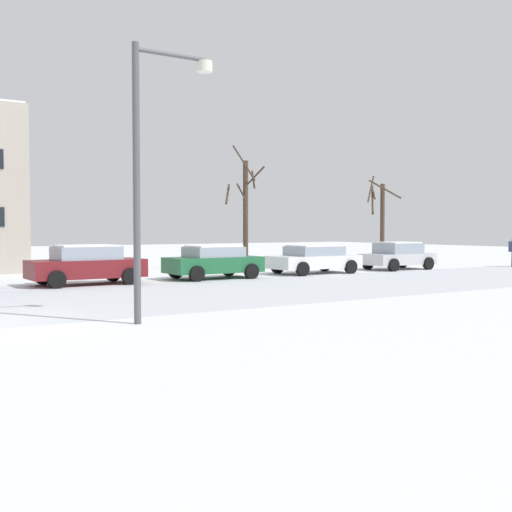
{
  "coord_description": "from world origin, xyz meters",
  "views": [
    {
      "loc": [
        -2.44,
        -15.19,
        2.15
      ],
      "look_at": [
        10.44,
        4.97,
        1.08
      ],
      "focal_mm": 44.49,
      "sensor_mm": 36.0,
      "label": 1
    }
  ],
  "objects_px": {
    "parked_car_white": "(314,259)",
    "parked_car_silver": "(398,256)",
    "parked_car_green": "(214,262)",
    "parked_car_maroon": "(86,264)",
    "street_lamp": "(150,154)"
  },
  "relations": [
    {
      "from": "parked_car_green",
      "to": "parked_car_silver",
      "type": "height_order",
      "value": "parked_car_silver"
    },
    {
      "from": "parked_car_green",
      "to": "parked_car_white",
      "type": "bearing_deg",
      "value": 0.68
    },
    {
      "from": "parked_car_green",
      "to": "parked_car_white",
      "type": "height_order",
      "value": "parked_car_green"
    },
    {
      "from": "parked_car_white",
      "to": "parked_car_silver",
      "type": "relative_size",
      "value": 1.14
    },
    {
      "from": "parked_car_white",
      "to": "parked_car_green",
      "type": "bearing_deg",
      "value": -179.32
    },
    {
      "from": "street_lamp",
      "to": "parked_car_green",
      "type": "height_order",
      "value": "street_lamp"
    },
    {
      "from": "parked_car_maroon",
      "to": "parked_car_silver",
      "type": "height_order",
      "value": "parked_car_maroon"
    },
    {
      "from": "parked_car_maroon",
      "to": "parked_car_green",
      "type": "xyz_separation_m",
      "value": [
        5.39,
        -0.11,
        -0.04
      ]
    },
    {
      "from": "parked_car_white",
      "to": "parked_car_silver",
      "type": "bearing_deg",
      "value": -0.51
    },
    {
      "from": "parked_car_maroon",
      "to": "parked_car_silver",
      "type": "bearing_deg",
      "value": -0.32
    },
    {
      "from": "street_lamp",
      "to": "parked_car_maroon",
      "type": "xyz_separation_m",
      "value": [
        1.75,
        10.22,
        -3.03
      ]
    },
    {
      "from": "street_lamp",
      "to": "parked_car_white",
      "type": "xyz_separation_m",
      "value": [
        12.54,
        10.18,
        -3.09
      ]
    },
    {
      "from": "parked_car_green",
      "to": "parked_car_maroon",
      "type": "bearing_deg",
      "value": 178.88
    },
    {
      "from": "street_lamp",
      "to": "parked_car_maroon",
      "type": "height_order",
      "value": "street_lamp"
    },
    {
      "from": "parked_car_maroon",
      "to": "parked_car_white",
      "type": "distance_m",
      "value": 10.79
    }
  ]
}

